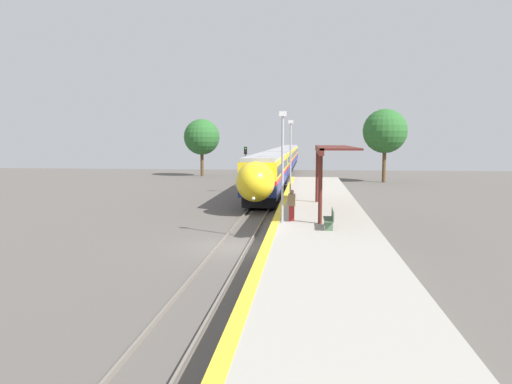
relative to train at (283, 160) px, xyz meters
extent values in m
plane|color=#56514C|center=(0.00, -47.59, -2.19)|extent=(120.00, 120.00, 0.00)
cube|color=slate|center=(-0.72, -47.59, -2.12)|extent=(0.08, 90.00, 0.15)
cube|color=slate|center=(0.72, -47.59, -2.12)|extent=(0.08, 90.00, 0.15)
cube|color=black|center=(0.00, -27.24, -1.56)|extent=(2.40, 16.79, 0.83)
cube|color=navy|center=(0.00, -27.24, -0.71)|extent=(2.72, 18.25, 0.87)
cube|color=red|center=(0.00, -27.24, -0.13)|extent=(2.74, 18.25, 0.30)
cube|color=yellow|center=(0.00, -27.24, 0.68)|extent=(2.72, 18.25, 1.31)
cube|color=black|center=(0.00, -27.24, 0.61)|extent=(2.75, 16.79, 0.72)
cube|color=#9E9EA3|center=(0.00, -27.24, 1.48)|extent=(2.45, 18.25, 0.30)
cylinder|color=black|center=(-0.72, -34.00, -1.77)|extent=(0.12, 0.86, 0.86)
cylinder|color=black|center=(0.72, -34.00, -1.77)|extent=(0.12, 0.86, 0.86)
cylinder|color=black|center=(-0.72, -31.80, -1.77)|extent=(0.12, 0.86, 0.86)
cylinder|color=black|center=(0.72, -31.80, -1.77)|extent=(0.12, 0.86, 0.86)
cylinder|color=black|center=(-0.72, -22.68, -1.77)|extent=(0.12, 0.86, 0.86)
cylinder|color=black|center=(0.72, -22.68, -1.77)|extent=(0.12, 0.86, 0.86)
cylinder|color=black|center=(-0.72, -20.48, -1.77)|extent=(0.12, 0.86, 0.86)
cylinder|color=black|center=(0.72, -20.48, -1.77)|extent=(0.12, 0.86, 0.86)
ellipsoid|color=yellow|center=(0.00, -37.49, 0.09)|extent=(2.61, 3.36, 2.73)
ellipsoid|color=black|center=(0.00, -37.91, 0.54)|extent=(1.91, 1.96, 1.39)
sphere|color=#F9F4CC|center=(0.00, -38.75, -0.89)|extent=(0.24, 0.24, 0.24)
cube|color=black|center=(0.00, -8.19, -1.56)|extent=(2.40, 16.79, 0.83)
cube|color=navy|center=(0.00, -8.19, -0.71)|extent=(2.72, 18.25, 0.87)
cube|color=red|center=(0.00, -8.19, -0.13)|extent=(2.74, 18.25, 0.30)
cube|color=yellow|center=(0.00, -8.19, 0.68)|extent=(2.72, 18.25, 1.31)
cube|color=black|center=(0.00, -8.19, 0.61)|extent=(2.75, 16.79, 0.72)
cube|color=#9E9EA3|center=(0.00, -8.19, 1.48)|extent=(2.45, 18.25, 0.30)
cylinder|color=black|center=(-0.72, -14.94, -1.77)|extent=(0.12, 0.86, 0.86)
cylinder|color=black|center=(0.72, -14.94, -1.77)|extent=(0.12, 0.86, 0.86)
cylinder|color=black|center=(-0.72, -12.74, -1.77)|extent=(0.12, 0.86, 0.86)
cylinder|color=black|center=(0.72, -12.74, -1.77)|extent=(0.12, 0.86, 0.86)
cylinder|color=black|center=(-0.72, -3.63, -1.77)|extent=(0.12, 0.86, 0.86)
cylinder|color=black|center=(0.72, -3.63, -1.77)|extent=(0.12, 0.86, 0.86)
cylinder|color=black|center=(-0.72, -1.43, -1.77)|extent=(0.12, 0.86, 0.86)
cylinder|color=black|center=(0.72, -1.43, -1.77)|extent=(0.12, 0.86, 0.86)
cube|color=black|center=(0.00, 10.87, -1.56)|extent=(2.40, 16.79, 0.83)
cube|color=navy|center=(0.00, 10.87, -0.71)|extent=(2.72, 18.25, 0.87)
cube|color=red|center=(0.00, 10.87, -0.13)|extent=(2.74, 18.25, 0.30)
cube|color=yellow|center=(0.00, 10.87, 0.68)|extent=(2.72, 18.25, 1.31)
cube|color=black|center=(0.00, 10.87, 0.61)|extent=(2.75, 16.79, 0.72)
cube|color=#9E9EA3|center=(0.00, 10.87, 1.48)|extent=(2.45, 18.25, 0.30)
cylinder|color=black|center=(-0.72, 4.11, -1.77)|extent=(0.12, 0.86, 0.86)
cylinder|color=black|center=(0.72, 4.11, -1.77)|extent=(0.12, 0.86, 0.86)
cylinder|color=black|center=(-0.72, 6.31, -1.77)|extent=(0.12, 0.86, 0.86)
cylinder|color=black|center=(0.72, 6.31, -1.77)|extent=(0.12, 0.86, 0.86)
cylinder|color=black|center=(-0.72, 15.43, -1.77)|extent=(0.12, 0.86, 0.86)
cylinder|color=black|center=(0.72, 15.43, -1.77)|extent=(0.12, 0.86, 0.86)
cylinder|color=black|center=(-0.72, 17.63, -1.77)|extent=(0.12, 0.86, 0.86)
cylinder|color=black|center=(0.72, 17.63, -1.77)|extent=(0.12, 0.86, 0.86)
cube|color=black|center=(0.00, 29.92, -1.56)|extent=(2.40, 16.79, 0.83)
cube|color=navy|center=(0.00, 29.92, -0.71)|extent=(2.72, 18.25, 0.87)
cube|color=red|center=(0.00, 29.92, -0.13)|extent=(2.74, 18.25, 0.30)
cube|color=yellow|center=(0.00, 29.92, 0.68)|extent=(2.72, 18.25, 1.31)
cube|color=black|center=(0.00, 29.92, 0.61)|extent=(2.75, 16.79, 0.72)
cube|color=#9E9EA3|center=(0.00, 29.92, 1.48)|extent=(2.45, 18.25, 0.30)
cylinder|color=black|center=(-0.72, 23.16, -1.77)|extent=(0.12, 0.86, 0.86)
cylinder|color=black|center=(0.72, 23.16, -1.77)|extent=(0.12, 0.86, 0.86)
cylinder|color=black|center=(-0.72, 25.36, -1.77)|extent=(0.12, 0.86, 0.86)
cylinder|color=black|center=(0.72, 25.36, -1.77)|extent=(0.12, 0.86, 0.86)
cylinder|color=black|center=(-0.72, 34.48, -1.77)|extent=(0.12, 0.86, 0.86)
cylinder|color=black|center=(0.72, 34.48, -1.77)|extent=(0.12, 0.86, 0.86)
cylinder|color=black|center=(-0.72, 36.68, -1.77)|extent=(0.12, 0.86, 0.86)
cylinder|color=black|center=(0.72, 36.68, -1.77)|extent=(0.12, 0.86, 0.86)
cube|color=#9E998E|center=(4.25, -47.59, -1.71)|extent=(5.11, 64.00, 0.97)
cube|color=yellow|center=(1.89, -47.59, -1.22)|extent=(0.40, 64.00, 0.01)
cube|color=#4C6B4C|center=(4.48, -48.05, -1.01)|extent=(0.36, 0.06, 0.42)
cube|color=#4C6B4C|center=(4.48, -46.76, -1.01)|extent=(0.36, 0.06, 0.42)
cube|color=#4C6B4C|center=(4.48, -47.40, -0.79)|extent=(0.44, 1.72, 0.03)
cube|color=#4C6B4C|center=(4.68, -47.40, -0.55)|extent=(0.04, 1.72, 0.44)
cube|color=maroon|center=(2.70, -45.46, -0.83)|extent=(0.28, 0.20, 0.78)
cube|color=#7F6647|center=(2.70, -45.46, -0.13)|extent=(0.36, 0.22, 0.62)
sphere|color=#936B4C|center=(2.70, -45.46, 0.29)|extent=(0.21, 0.21, 0.21)
cylinder|color=#59595E|center=(-2.36, -23.91, -0.34)|extent=(0.14, 0.14, 3.71)
cube|color=black|center=(-2.36, -23.91, 1.87)|extent=(0.28, 0.20, 0.70)
sphere|color=#1ED833|center=(-2.36, -24.02, 2.04)|extent=(0.14, 0.14, 0.14)
sphere|color=#330A0A|center=(-2.36, -24.02, 1.70)|extent=(0.14, 0.14, 0.14)
cylinder|color=#9E9EA3|center=(2.25, -46.07, 1.42)|extent=(0.12, 0.12, 5.29)
cube|color=silver|center=(2.25, -46.07, 4.19)|extent=(0.36, 0.20, 0.24)
cylinder|color=#9E9EA3|center=(2.25, -34.47, 1.42)|extent=(0.12, 0.12, 5.29)
cube|color=silver|center=(2.25, -34.47, 4.19)|extent=(0.36, 0.20, 0.24)
cylinder|color=#511E19|center=(4.12, -46.09, 0.52)|extent=(0.20, 0.20, 3.48)
cylinder|color=#511E19|center=(4.12, -37.51, 0.52)|extent=(0.20, 0.20, 3.48)
cube|color=#511E19|center=(4.12, -41.80, 2.36)|extent=(0.24, 11.57, 0.36)
cube|color=#511E19|center=(5.02, -41.80, 2.48)|extent=(2.00, 11.57, 0.10)
cylinder|color=brown|center=(-11.10, -2.67, -0.47)|extent=(0.44, 0.44, 3.45)
sphere|color=#286028|center=(-11.10, -2.67, 3.23)|extent=(4.92, 4.92, 4.92)
cylinder|color=brown|center=(12.55, -10.22, -0.20)|extent=(0.44, 0.44, 3.99)
sphere|color=#286028|center=(12.55, -10.22, 3.88)|extent=(5.22, 5.22, 5.22)
camera|label=1|loc=(3.48, -70.76, 2.97)|focal=35.00mm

